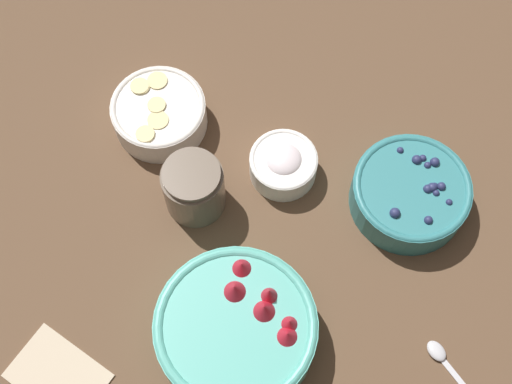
% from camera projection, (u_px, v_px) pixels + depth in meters
% --- Properties ---
extents(ground_plane, '(4.00, 4.00, 0.00)m').
position_uv_depth(ground_plane, '(257.00, 245.00, 1.07)').
color(ground_plane, brown).
extents(bowl_strawberries, '(0.22, 0.22, 0.09)m').
position_uv_depth(bowl_strawberries, '(237.00, 329.00, 0.97)').
color(bowl_strawberries, '#56B7A8').
rests_on(bowl_strawberries, ground_plane).
extents(bowl_blueberries, '(0.18, 0.18, 0.07)m').
position_uv_depth(bowl_blueberries, '(410.00, 193.00, 1.07)').
color(bowl_blueberries, teal).
rests_on(bowl_blueberries, ground_plane).
extents(bowl_bananas, '(0.15, 0.15, 0.06)m').
position_uv_depth(bowl_bananas, '(159.00, 113.00, 1.13)').
color(bowl_bananas, silver).
rests_on(bowl_bananas, ground_plane).
extents(bowl_cream, '(0.10, 0.10, 0.06)m').
position_uv_depth(bowl_cream, '(283.00, 164.00, 1.09)').
color(bowl_cream, white).
rests_on(bowl_cream, ground_plane).
extents(jar_chocolate, '(0.09, 0.09, 0.10)m').
position_uv_depth(jar_chocolate, '(194.00, 188.00, 1.06)').
color(jar_chocolate, brown).
rests_on(jar_chocolate, ground_plane).
extents(napkin, '(0.16, 0.14, 0.01)m').
position_uv_depth(napkin, '(58.00, 375.00, 0.99)').
color(napkin, beige).
rests_on(napkin, ground_plane).
extents(spoon, '(0.11, 0.11, 0.01)m').
position_uv_depth(spoon, '(449.00, 366.00, 0.99)').
color(spoon, silver).
rests_on(spoon, ground_plane).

